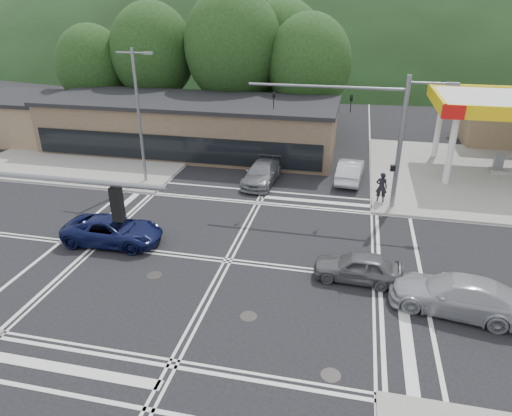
% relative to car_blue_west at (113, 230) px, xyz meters
% --- Properties ---
extents(ground, '(120.00, 120.00, 0.00)m').
position_rel_car_blue_west_xyz_m(ground, '(6.37, -0.50, -0.72)').
color(ground, black).
rests_on(ground, ground).
extents(sidewalk_ne, '(16.00, 16.00, 0.15)m').
position_rel_car_blue_west_xyz_m(sidewalk_ne, '(21.37, 14.50, -0.64)').
color(sidewalk_ne, gray).
rests_on(sidewalk_ne, ground).
extents(sidewalk_nw, '(16.00, 16.00, 0.15)m').
position_rel_car_blue_west_xyz_m(sidewalk_nw, '(-8.63, 14.50, -0.64)').
color(sidewalk_nw, gray).
rests_on(sidewalk_nw, ground).
extents(commercial_row, '(24.00, 8.00, 4.00)m').
position_rel_car_blue_west_xyz_m(commercial_row, '(-1.63, 16.50, 1.28)').
color(commercial_row, brown).
rests_on(commercial_row, ground).
extents(commercial_nw, '(8.00, 7.00, 3.60)m').
position_rel_car_blue_west_xyz_m(commercial_nw, '(-17.63, 16.50, 1.08)').
color(commercial_nw, '#846B4F').
rests_on(commercial_nw, ground).
extents(hill_north, '(252.00, 126.00, 140.00)m').
position_rel_car_blue_west_xyz_m(hill_north, '(6.37, 89.50, -0.72)').
color(hill_north, black).
rests_on(hill_north, ground).
extents(tree_n_a, '(8.00, 8.00, 11.75)m').
position_rel_car_blue_west_xyz_m(tree_n_a, '(-7.63, 23.50, 6.42)').
color(tree_n_a, '#382619').
rests_on(tree_n_a, ground).
extents(tree_n_b, '(9.00, 9.00, 12.98)m').
position_rel_car_blue_west_xyz_m(tree_n_b, '(0.37, 23.50, 7.07)').
color(tree_n_b, '#382619').
rests_on(tree_n_b, ground).
extents(tree_n_c, '(7.60, 7.60, 10.87)m').
position_rel_car_blue_west_xyz_m(tree_n_c, '(7.37, 23.50, 5.77)').
color(tree_n_c, '#382619').
rests_on(tree_n_c, ground).
extents(tree_n_d, '(6.80, 6.80, 9.76)m').
position_rel_car_blue_west_xyz_m(tree_n_d, '(-13.63, 22.50, 5.12)').
color(tree_n_d, '#382619').
rests_on(tree_n_d, ground).
extents(tree_n_e, '(8.40, 8.40, 11.98)m').
position_rel_car_blue_west_xyz_m(tree_n_e, '(4.37, 27.50, 6.42)').
color(tree_n_e, '#382619').
rests_on(tree_n_e, ground).
extents(streetlight_nw, '(2.50, 0.25, 9.00)m').
position_rel_car_blue_west_xyz_m(streetlight_nw, '(-2.07, 8.50, 4.33)').
color(streetlight_nw, slate).
rests_on(streetlight_nw, ground).
extents(signal_mast_ne, '(11.65, 0.30, 8.00)m').
position_rel_car_blue_west_xyz_m(signal_mast_ne, '(13.31, 7.70, 4.36)').
color(signal_mast_ne, slate).
rests_on(signal_mast_ne, ground).
extents(car_blue_west, '(5.25, 2.58, 1.43)m').
position_rel_car_blue_west_xyz_m(car_blue_west, '(0.00, 0.00, 0.00)').
color(car_blue_west, '#0E143E').
rests_on(car_blue_west, ground).
extents(car_grey_center, '(4.04, 1.75, 1.36)m').
position_rel_car_blue_west_xyz_m(car_grey_center, '(12.62, -0.80, -0.04)').
color(car_grey_center, '#57585B').
rests_on(car_grey_center, ground).
extents(car_silver_east, '(5.61, 3.02, 1.55)m').
position_rel_car_blue_west_xyz_m(car_silver_east, '(16.60, -2.26, 0.06)').
color(car_silver_east, '#9FA1A6').
rests_on(car_silver_east, ground).
extents(car_queue_a, '(1.96, 4.75, 1.53)m').
position_rel_car_blue_west_xyz_m(car_queue_a, '(11.87, 11.95, 0.05)').
color(car_queue_a, silver).
rests_on(car_queue_a, ground).
extents(car_queue_b, '(2.14, 4.13, 1.34)m').
position_rel_car_blue_west_xyz_m(car_queue_b, '(7.62, 17.73, -0.05)').
color(car_queue_b, silver).
rests_on(car_queue_b, ground).
extents(car_northbound, '(2.28, 5.07, 1.44)m').
position_rel_car_blue_west_xyz_m(car_northbound, '(5.87, 10.15, 0.00)').
color(car_northbound, slate).
rests_on(car_northbound, ground).
extents(pedestrian, '(0.74, 0.51, 1.93)m').
position_rel_car_blue_west_xyz_m(pedestrian, '(13.87, 8.27, 0.40)').
color(pedestrian, black).
rests_on(pedestrian, sidewalk_ne).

